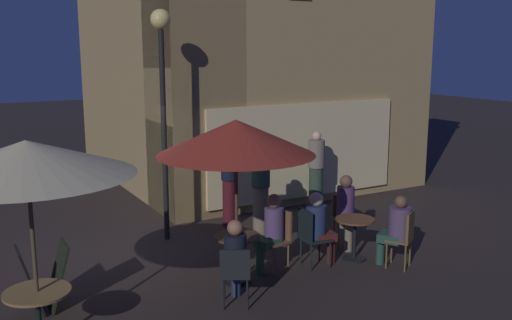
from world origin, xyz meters
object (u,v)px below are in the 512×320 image
object	(u,v)px
cafe_table_1	(237,249)
cafe_chair_2	(344,214)
patron_standing_5	(229,183)
cafe_chair_3	(310,233)
cafe_chair_0	(235,271)
street_lamp_near_corner	(162,74)
patron_seated_2	(346,207)
patron_seated_4	(396,226)
patio_umbrella_1	(236,138)
patron_standing_7	(316,172)
patron_seated_0	(235,256)
patio_umbrella_0	(27,159)
menu_sandwich_board	(44,277)
cafe_table_2	(355,231)
patron_seated_1	(271,228)
cafe_chair_1	(278,234)
cafe_chair_4	(405,234)
patron_seated_3	(319,224)
patron_standing_6	(261,191)
cafe_table_0	(38,306)

from	to	relation	value
cafe_table_1	cafe_chair_2	distance (m)	2.57
patron_standing_5	cafe_chair_3	bearing A→B (deg)	-46.99
cafe_chair_0	street_lamp_near_corner	bearing A→B (deg)	24.94
patron_seated_2	patron_seated_4	world-z (taller)	patron_seated_2
patio_umbrella_1	patron_standing_7	bearing A→B (deg)	38.07
patron_seated_0	patio_umbrella_0	bearing A→B (deg)	118.31
patio_umbrella_1	patron_seated_4	size ratio (longest dim) A/B	2.08
street_lamp_near_corner	cafe_chair_0	xyz separation A→B (m)	(-0.22, -3.20, -2.53)
menu_sandwich_board	cafe_table_2	xyz separation A→B (m)	(4.89, -0.57, 0.03)
patron_seated_1	patron_seated_4	distance (m)	2.03
patio_umbrella_0	cafe_chair_2	xyz separation A→B (m)	(5.46, 1.22, -1.75)
patron_standing_7	patron_standing_5	bearing A→B (deg)	-41.53
patron_seated_4	patio_umbrella_0	bearing A→B (deg)	56.93
cafe_chair_1	cafe_chair_4	world-z (taller)	cafe_chair_1
cafe_chair_2	cafe_chair_0	bearing A→B (deg)	-40.31
cafe_chair_0	cafe_chair_4	bearing A→B (deg)	-62.26
patron_seated_1	menu_sandwich_board	bearing A→B (deg)	-17.12
cafe_chair_0	patron_seated_2	world-z (taller)	patron_seated_2
street_lamp_near_corner	patron_standing_5	world-z (taller)	street_lamp_near_corner
patio_umbrella_1	patron_seated_1	size ratio (longest dim) A/B	1.99
cafe_chair_1	patron_seated_1	size ratio (longest dim) A/B	0.77
street_lamp_near_corner	patron_seated_1	size ratio (longest dim) A/B	3.32
patron_seated_2	cafe_chair_0	bearing A→B (deg)	-41.92
cafe_chair_2	patron_seated_3	bearing A→B (deg)	-33.08
patron_standing_6	patio_umbrella_0	bearing A→B (deg)	-34.92
patron_standing_7	menu_sandwich_board	bearing A→B (deg)	-21.25
patio_umbrella_1	patron_seated_1	bearing A→B (deg)	11.92
cafe_table_1	menu_sandwich_board	bearing A→B (deg)	170.43
patio_umbrella_0	patron_seated_0	xyz separation A→B (m)	(2.61, -0.02, -1.62)
cafe_table_1	cafe_chair_3	xyz separation A→B (m)	(1.33, -0.03, 0.05)
cafe_chair_1	patron_seated_1	distance (m)	0.20
patron_standing_7	cafe_chair_3	bearing A→B (deg)	12.80
cafe_table_1	cafe_chair_2	xyz separation A→B (m)	(2.50, 0.60, 0.03)
cafe_table_0	patio_umbrella_0	distance (m)	1.76
cafe_chair_1	cafe_chair_3	bearing A→B (deg)	144.73
street_lamp_near_corner	patron_seated_1	bearing A→B (deg)	-68.49
street_lamp_near_corner	patron_standing_5	xyz separation A→B (m)	(1.38, 0.14, -2.18)
cafe_chair_4	patron_standing_7	size ratio (longest dim) A/B	0.54
patron_seated_3	cafe_table_0	bearing A→B (deg)	-166.88
patron_seated_1	patron_standing_7	xyz separation A→B (m)	(2.54, 2.39, 0.18)
patron_seated_1	patron_standing_7	bearing A→B (deg)	-148.68
street_lamp_near_corner	cafe_chair_2	distance (m)	4.12
street_lamp_near_corner	cafe_chair_1	world-z (taller)	street_lamp_near_corner
cafe_chair_1	cafe_chair_4	xyz separation A→B (m)	(1.77, -1.00, -0.01)
menu_sandwich_board	patio_umbrella_0	size ratio (longest dim) A/B	0.36
patio_umbrella_1	cafe_chair_2	distance (m)	3.07
cafe_chair_0	patron_standing_6	xyz separation A→B (m)	(1.87, 2.56, 0.32)
cafe_chair_2	patron_seated_4	world-z (taller)	patron_seated_4
cafe_table_2	cafe_chair_3	world-z (taller)	cafe_chair_3
patio_umbrella_0	patron_standing_5	distance (m)	5.41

